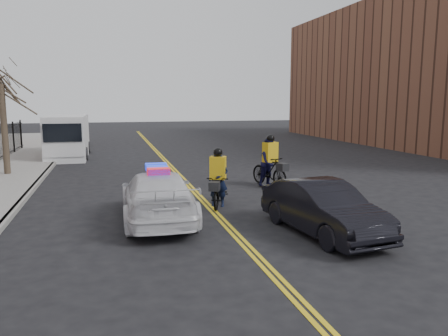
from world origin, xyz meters
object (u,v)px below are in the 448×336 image
dark_sedan (322,208)px  cargo_van (68,137)px  police_cruiser (158,196)px  cyclist_far (270,166)px  cyclist_near (218,186)px

dark_sedan → cargo_van: 19.39m
police_cruiser → cyclist_far: 6.33m
cyclist_far → cargo_van: bearing=107.1°
cargo_van → cyclist_near: cargo_van is taller
cyclist_near → cyclist_far: bearing=67.1°
police_cruiser → cargo_van: bearing=-74.7°
dark_sedan → cyclist_far: (0.97, 6.37, 0.14)m
cargo_van → police_cruiser: bearing=-76.4°
police_cruiser → cargo_van: cargo_van is taller
dark_sedan → cyclist_far: bearing=74.0°
dark_sedan → cargo_van: (-7.70, 17.79, 0.55)m
police_cruiser → dark_sedan: 4.65m
dark_sedan → cargo_van: cargo_van is taller
police_cruiser → cyclist_far: bearing=-139.7°
cargo_van → cyclist_near: (5.81, -14.18, -0.57)m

